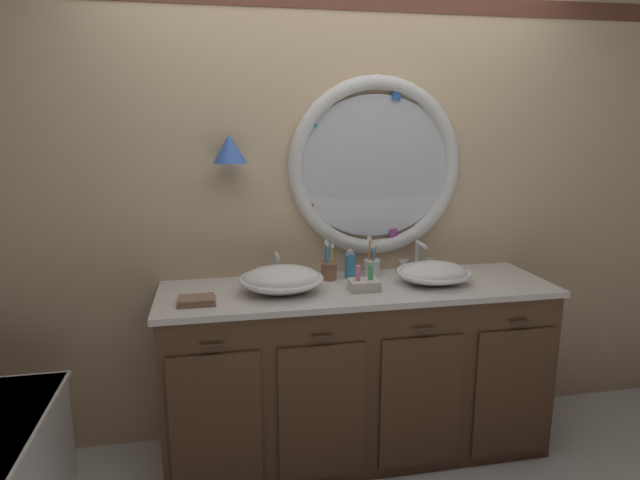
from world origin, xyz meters
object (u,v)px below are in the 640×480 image
object	(u,v)px
toothbrush_holder_left	(329,269)
toothbrush_holder_right	(372,266)
toiletry_basket	(364,284)
sink_basin_right	(434,273)
soap_dispenser	(350,265)
sink_basin_left	(282,279)
folded_hand_towel	(197,300)

from	to	relation	value
toothbrush_holder_left	toothbrush_holder_right	xyz separation A→B (m)	(0.24, 0.01, 0.00)
toothbrush_holder_left	toiletry_basket	xyz separation A→B (m)	(0.13, -0.22, -0.02)
sink_basin_right	soap_dispenser	distance (m)	0.43
toiletry_basket	sink_basin_left	bearing A→B (deg)	173.31
sink_basin_right	soap_dispenser	xyz separation A→B (m)	(-0.40, 0.18, 0.01)
toothbrush_holder_right	folded_hand_towel	size ratio (longest dim) A/B	1.28
toothbrush_holder_left	folded_hand_towel	bearing A→B (deg)	-158.75
toothbrush_holder_right	toiletry_basket	world-z (taller)	toothbrush_holder_right
soap_dispenser	toiletry_basket	bearing A→B (deg)	-86.27
sink_basin_right	toothbrush_holder_left	xyz separation A→B (m)	(-0.51, 0.17, -0.00)
toothbrush_holder_right	folded_hand_towel	world-z (taller)	toothbrush_holder_right
folded_hand_towel	sink_basin_right	bearing A→B (deg)	4.39
soap_dispenser	toiletry_basket	world-z (taller)	soap_dispenser
toothbrush_holder_left	sink_basin_right	bearing A→B (deg)	-18.38
toothbrush_holder_right	toothbrush_holder_left	bearing A→B (deg)	-177.04
toothbrush_holder_left	folded_hand_towel	size ratio (longest dim) A/B	1.23
sink_basin_left	toothbrush_holder_left	distance (m)	0.32
toothbrush_holder_right	toiletry_basket	distance (m)	0.26
toothbrush_holder_right	sink_basin_left	bearing A→B (deg)	-160.25
folded_hand_towel	toiletry_basket	world-z (taller)	toiletry_basket
soap_dispenser	toiletry_basket	size ratio (longest dim) A/B	1.10
toothbrush_holder_right	soap_dispenser	distance (m)	0.12
soap_dispenser	folded_hand_towel	size ratio (longest dim) A/B	0.92
sink_basin_right	toothbrush_holder_right	bearing A→B (deg)	146.33
folded_hand_towel	toiletry_basket	xyz separation A→B (m)	(0.80, 0.04, 0.02)
sink_basin_right	folded_hand_towel	world-z (taller)	sink_basin_right
toothbrush_holder_left	soap_dispenser	size ratio (longest dim) A/B	1.34
toothbrush_holder_right	soap_dispenser	bearing A→B (deg)	-177.23
toothbrush_holder_right	folded_hand_towel	distance (m)	0.95
sink_basin_left	folded_hand_towel	distance (m)	0.42
sink_basin_left	toiletry_basket	world-z (taller)	sink_basin_left
toothbrush_holder_left	folded_hand_towel	xyz separation A→B (m)	(-0.67, -0.26, -0.04)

